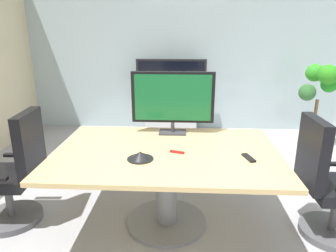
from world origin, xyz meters
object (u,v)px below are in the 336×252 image
Objects in this scene: office_chair_right at (327,189)px; remote_control at (249,158)px; office_chair_left at (16,178)px; tv_monitor at (173,99)px; conference_phone at (140,156)px; potted_plant at (317,97)px; conference_table at (166,168)px; wall_display_unit at (171,109)px.

office_chair_right is 6.41× the size of remote_control.
tv_monitor reaches higher than office_chair_left.
office_chair_right is 4.95× the size of conference_phone.
conference_phone is (-0.24, -0.71, -0.33)m from tv_monitor.
tv_monitor is at bearing 119.34° from remote_control.
potted_plant is (2.18, 1.76, -0.33)m from tv_monitor.
tv_monitor is (-1.37, 0.59, 0.65)m from office_chair_right.
remote_control is (2.10, -0.11, 0.30)m from office_chair_left.
conference_table is 1.53× the size of potted_plant.
office_chair_left is 4.31m from potted_plant.
tv_monitor is 4.94× the size of remote_control.
office_chair_left is at bearing -115.51° from wall_display_unit.
office_chair_right is at bearing -12.21° from remote_control.
wall_display_unit is at bearing 91.74° from conference_table.
conference_table is 0.73m from tv_monitor.
conference_table is 11.71× the size of remote_control.
tv_monitor is at bearing 71.17° from conference_phone.
tv_monitor is (0.04, 0.50, 0.53)m from conference_table.
wall_display_unit is at bearing 93.02° from tv_monitor.
conference_table is at bearing -134.49° from potted_plant.
remote_control is at bearing -44.21° from tv_monitor.
wall_display_unit is at bearing 88.69° from remote_control.
conference_table is 0.36m from conference_phone.
conference_phone is at bearing -92.38° from wall_display_unit.
office_chair_right is 0.77m from remote_control.
wall_display_unit is at bearing 87.62° from conference_phone.
conference_table is 0.74m from remote_control.
conference_phone is 1.29× the size of remote_control.
conference_phone reaches higher than remote_control.
office_chair_right is 1.65m from conference_phone.
remote_control is (-1.52, -2.41, -0.02)m from potted_plant.
office_chair_left is 1.30× the size of tv_monitor.
office_chair_right reaches higher than conference_table.
office_chair_left is at bearing -147.61° from potted_plant.
conference_phone is at bearing -134.38° from conference_table.
conference_phone is (-2.43, -2.47, 0.00)m from potted_plant.
office_chair_left reaches higher than conference_phone.
conference_phone reaches higher than conference_table.
potted_plant is at bearing 41.24° from remote_control.
office_chair_left is (-1.41, -0.04, -0.12)m from conference_table.
tv_monitor is 2.34m from wall_display_unit.
tv_monitor reaches higher than wall_display_unit.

